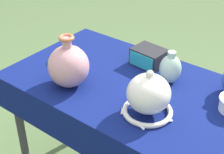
% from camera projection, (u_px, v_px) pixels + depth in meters
% --- Properties ---
extents(display_table, '(1.16, 0.70, 0.78)m').
position_uv_depth(display_table, '(127.00, 99.00, 1.67)').
color(display_table, '#38383D').
rests_on(display_table, ground_plane).
extents(vase_tall_bulbous, '(0.19, 0.19, 0.25)m').
position_uv_depth(vase_tall_bulbous, '(69.00, 66.00, 1.56)').
color(vase_tall_bulbous, '#D19399').
rests_on(vase_tall_bulbous, display_table).
extents(vase_dome_bell, '(0.22, 0.22, 0.21)m').
position_uv_depth(vase_dome_bell, '(148.00, 96.00, 1.39)').
color(vase_dome_bell, white).
rests_on(vase_dome_bell, display_table).
extents(mosaic_tile_box, '(0.17, 0.14, 0.09)m').
position_uv_depth(mosaic_tile_box, '(149.00, 57.00, 1.75)').
color(mosaic_tile_box, '#232328').
rests_on(mosaic_tile_box, display_table).
extents(pot_squat_slate, '(0.13, 0.13, 0.05)m').
position_uv_depth(pot_squat_slate, '(69.00, 55.00, 1.81)').
color(pot_squat_slate, slate).
rests_on(pot_squat_slate, display_table).
extents(jar_round_celadon, '(0.10, 0.10, 0.16)m').
position_uv_depth(jar_round_celadon, '(170.00, 69.00, 1.60)').
color(jar_round_celadon, '#A8CCB7').
rests_on(jar_round_celadon, display_table).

